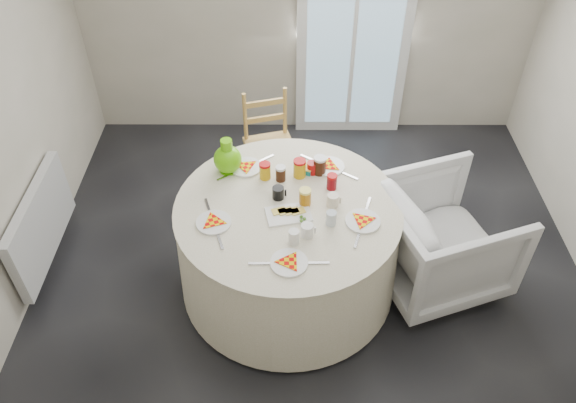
{
  "coord_description": "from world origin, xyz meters",
  "views": [
    {
      "loc": [
        -0.16,
        -2.65,
        3.21
      ],
      "look_at": [
        -0.17,
        -0.01,
        0.8
      ],
      "focal_mm": 35.0,
      "sensor_mm": 36.0,
      "label": 1
    }
  ],
  "objects_px": {
    "table": "(288,247)",
    "green_pitcher": "(228,158)",
    "armchair": "(441,238)",
    "radiator": "(41,224)",
    "wooden_chair": "(270,143)"
  },
  "relations": [
    {
      "from": "table",
      "to": "wooden_chair",
      "type": "distance_m",
      "value": 1.09
    },
    {
      "from": "radiator",
      "to": "table",
      "type": "bearing_deg",
      "value": -6.92
    },
    {
      "from": "wooden_chair",
      "to": "armchair",
      "type": "distance_m",
      "value": 1.57
    },
    {
      "from": "table",
      "to": "wooden_chair",
      "type": "bearing_deg",
      "value": 97.87
    },
    {
      "from": "armchair",
      "to": "radiator",
      "type": "bearing_deg",
      "value": 67.55
    },
    {
      "from": "wooden_chair",
      "to": "armchair",
      "type": "relative_size",
      "value": 1.01
    },
    {
      "from": "green_pitcher",
      "to": "armchair",
      "type": "bearing_deg",
      "value": 9.51
    },
    {
      "from": "table",
      "to": "green_pitcher",
      "type": "height_order",
      "value": "green_pitcher"
    },
    {
      "from": "radiator",
      "to": "armchair",
      "type": "xyz_separation_m",
      "value": [
        2.83,
        -0.14,
        0.01
      ]
    },
    {
      "from": "wooden_chair",
      "to": "green_pitcher",
      "type": "xyz_separation_m",
      "value": [
        -0.26,
        -0.71,
        0.4
      ]
    },
    {
      "from": "green_pitcher",
      "to": "radiator",
      "type": "bearing_deg",
      "value": -153.14
    },
    {
      "from": "wooden_chair",
      "to": "armchair",
      "type": "xyz_separation_m",
      "value": [
        1.21,
        -1.0,
        -0.08
      ]
    },
    {
      "from": "radiator",
      "to": "green_pitcher",
      "type": "bearing_deg",
      "value": 6.23
    },
    {
      "from": "wooden_chair",
      "to": "armchair",
      "type": "height_order",
      "value": "wooden_chair"
    },
    {
      "from": "radiator",
      "to": "green_pitcher",
      "type": "distance_m",
      "value": 1.45
    }
  ]
}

